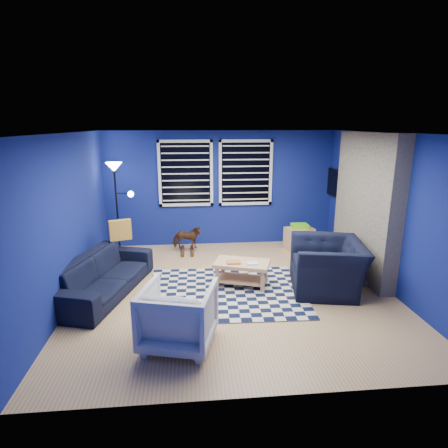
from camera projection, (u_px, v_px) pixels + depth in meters
name	position (u px, v px, depth m)	size (l,w,h in m)	color
floor	(234.00, 290.00, 6.12)	(5.00, 5.00, 0.00)	tan
ceiling	(235.00, 133.00, 5.48)	(5.00, 5.00, 0.00)	white
wall_back	(220.00, 189.00, 8.20)	(5.00, 5.00, 0.00)	navy
wall_left	(68.00, 219.00, 5.57)	(5.00, 5.00, 0.00)	navy
wall_right	(388.00, 212.00, 6.03)	(5.00, 5.00, 0.00)	navy
fireplace	(365.00, 209.00, 6.51)	(0.65, 2.00, 2.50)	gray
window_left	(186.00, 174.00, 8.01)	(1.17, 0.06, 1.42)	black
window_right	(246.00, 173.00, 8.13)	(1.17, 0.06, 1.42)	black
tv	(337.00, 184.00, 7.91)	(0.07, 1.00, 0.58)	black
rug	(225.00, 292.00, 6.04)	(2.50, 2.00, 0.02)	black
sofa	(103.00, 275.00, 5.92)	(0.83, 2.14, 0.62)	black
armchair_big	(327.00, 266.00, 6.06)	(1.09, 1.24, 0.81)	black
armchair_bent	(178.00, 315.00, 4.51)	(0.83, 0.86, 0.78)	gray
rocking_horse	(187.00, 238.00, 7.82)	(0.60, 0.27, 0.50)	#4C2A18
coffee_table	(242.00, 268.00, 6.20)	(1.01, 0.77, 0.44)	tan
cabinet	(299.00, 238.00, 8.05)	(0.63, 0.49, 0.57)	tan
floor_lamp	(116.00, 180.00, 7.42)	(0.52, 0.32, 1.90)	black
throw_pillow	(120.00, 230.00, 6.64)	(0.38, 0.11, 0.36)	gold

